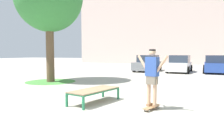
{
  "coord_description": "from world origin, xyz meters",
  "views": [
    {
      "loc": [
        2.56,
        -6.13,
        1.66
      ],
      "look_at": [
        -0.8,
        1.69,
        1.0
      ],
      "focal_mm": 34.44,
      "sensor_mm": 36.0,
      "label": 1
    }
  ],
  "objects_px": {
    "skater": "(152,74)",
    "car_blue": "(215,65)",
    "skateboard": "(152,107)",
    "car_grey": "(148,64)",
    "skate_box": "(94,91)",
    "car_white": "(180,64)"
  },
  "relations": [
    {
      "from": "skater",
      "to": "car_grey",
      "type": "height_order",
      "value": "skater"
    },
    {
      "from": "skateboard",
      "to": "skater",
      "type": "relative_size",
      "value": 0.49
    },
    {
      "from": "skate_box",
      "to": "car_white",
      "type": "xyz_separation_m",
      "value": [
        1.35,
        13.6,
        0.28
      ]
    },
    {
      "from": "skateboard",
      "to": "skater",
      "type": "height_order",
      "value": "skater"
    },
    {
      "from": "skate_box",
      "to": "car_grey",
      "type": "height_order",
      "value": "car_grey"
    },
    {
      "from": "skateboard",
      "to": "car_grey",
      "type": "height_order",
      "value": "car_grey"
    },
    {
      "from": "skate_box",
      "to": "skateboard",
      "type": "height_order",
      "value": "skate_box"
    },
    {
      "from": "skateboard",
      "to": "skater",
      "type": "bearing_deg",
      "value": 73.79
    },
    {
      "from": "skate_box",
      "to": "car_white",
      "type": "height_order",
      "value": "car_white"
    },
    {
      "from": "skate_box",
      "to": "car_grey",
      "type": "relative_size",
      "value": 0.47
    },
    {
      "from": "skateboard",
      "to": "car_blue",
      "type": "height_order",
      "value": "car_blue"
    },
    {
      "from": "skate_box",
      "to": "skateboard",
      "type": "distance_m",
      "value": 2.0
    },
    {
      "from": "skater",
      "to": "car_blue",
      "type": "distance_m",
      "value": 14.33
    },
    {
      "from": "skateboard",
      "to": "car_grey",
      "type": "xyz_separation_m",
      "value": [
        -3.49,
        13.64,
        0.61
      ]
    },
    {
      "from": "skate_box",
      "to": "car_blue",
      "type": "relative_size",
      "value": 0.48
    },
    {
      "from": "skater",
      "to": "car_grey",
      "type": "distance_m",
      "value": 14.09
    },
    {
      "from": "skateboard",
      "to": "car_blue",
      "type": "distance_m",
      "value": 14.34
    },
    {
      "from": "skater",
      "to": "car_blue",
      "type": "xyz_separation_m",
      "value": [
        2.26,
        14.15,
        -0.38
      ]
    },
    {
      "from": "car_grey",
      "to": "car_blue",
      "type": "height_order",
      "value": "same"
    },
    {
      "from": "skate_box",
      "to": "skater",
      "type": "relative_size",
      "value": 1.19
    },
    {
      "from": "car_blue",
      "to": "car_white",
      "type": "bearing_deg",
      "value": -171.36
    },
    {
      "from": "skate_box",
      "to": "car_blue",
      "type": "bearing_deg",
      "value": 73.22
    }
  ]
}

